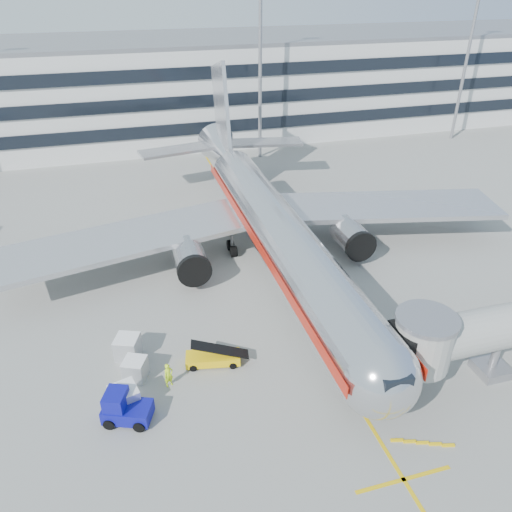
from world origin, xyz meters
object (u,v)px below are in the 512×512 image
object	(u,v)px
cargo_container_right	(128,347)
ramp_worker	(169,375)
belt_loader	(213,358)
baggage_tug	(124,408)
cargo_container_left	(135,369)
cargo_container_front	(125,399)
main_jet	(269,221)

from	to	relation	value
cargo_container_right	ramp_worker	xyz separation A→B (m)	(2.52, -3.82, 0.05)
ramp_worker	belt_loader	bearing A→B (deg)	-3.58
ramp_worker	baggage_tug	bearing A→B (deg)	-169.54
cargo_container_right	ramp_worker	world-z (taller)	ramp_worker
belt_loader	baggage_tug	xyz separation A→B (m)	(-6.47, -3.58, 0.42)
belt_loader	ramp_worker	distance (m)	3.64
cargo_container_left	cargo_container_right	xyz separation A→B (m)	(-0.36, 2.40, 0.09)
cargo_container_left	ramp_worker	world-z (taller)	ramp_worker
cargo_container_left	belt_loader	bearing A→B (deg)	-0.87
belt_loader	cargo_container_left	xyz separation A→B (m)	(-5.53, 0.08, 0.24)
belt_loader	cargo_container_front	bearing A→B (deg)	-157.05
baggage_tug	cargo_container_right	world-z (taller)	baggage_tug
cargo_container_right	cargo_container_left	bearing A→B (deg)	-81.53
belt_loader	baggage_tug	size ratio (longest dim) A/B	1.24
belt_loader	ramp_worker	bearing A→B (deg)	-158.29
cargo_container_left	ramp_worker	bearing A→B (deg)	-33.36
baggage_tug	cargo_container_front	distance (m)	0.88
main_jet	cargo_container_front	world-z (taller)	main_jet
cargo_container_left	cargo_container_right	world-z (taller)	cargo_container_right
ramp_worker	cargo_container_right	bearing A→B (deg)	98.09
cargo_container_left	ramp_worker	size ratio (longest dim) A/B	1.06
cargo_container_front	ramp_worker	bearing A→B (deg)	24.31
baggage_tug	main_jet	bearing A→B (deg)	48.54
main_jet	cargo_container_front	size ratio (longest dim) A/B	24.62
baggage_tug	ramp_worker	bearing A→B (deg)	35.76
cargo_container_left	main_jet	bearing A→B (deg)	43.42
baggage_tug	ramp_worker	world-z (taller)	baggage_tug
belt_loader	ramp_worker	size ratio (longest dim) A/B	2.27
main_jet	cargo_container_left	size ratio (longest dim) A/B	25.74
baggage_tug	cargo_container_front	xyz separation A→B (m)	(0.08, 0.87, -0.07)
cargo_container_left	baggage_tug	bearing A→B (deg)	-104.47
belt_loader	cargo_container_front	xyz separation A→B (m)	(-6.39, -2.71, 0.35)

